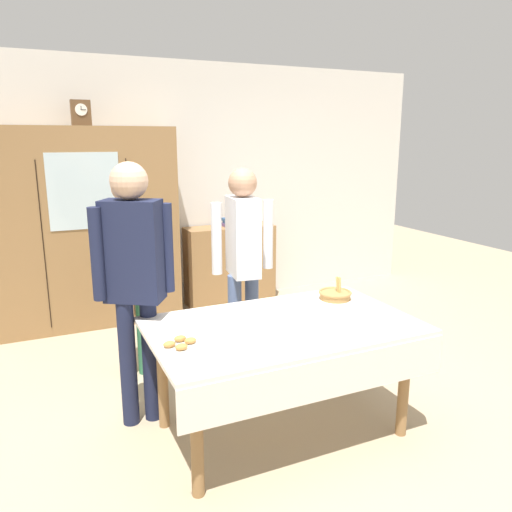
{
  "coord_description": "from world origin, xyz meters",
  "views": [
    {
      "loc": [
        -1.37,
        -2.82,
        1.89
      ],
      "look_at": [
        0.0,
        0.2,
        1.1
      ],
      "focal_mm": 34.96,
      "sensor_mm": 36.0,
      "label": 1
    }
  ],
  "objects": [
    {
      "name": "ground_plane",
      "position": [
        0.0,
        0.0,
        0.0
      ],
      "size": [
        12.0,
        12.0,
        0.0
      ],
      "primitive_type": "plane",
      "color": "tan",
      "rests_on": "ground"
    },
    {
      "name": "back_wall",
      "position": [
        0.0,
        2.65,
        1.35
      ],
      "size": [
        6.4,
        0.1,
        2.7
      ],
      "primitive_type": "cube",
      "color": "silver",
      "rests_on": "ground"
    },
    {
      "name": "dining_table",
      "position": [
        0.0,
        -0.23,
        0.65
      ],
      "size": [
        1.66,
        1.02,
        0.75
      ],
      "color": "olive",
      "rests_on": "ground"
    },
    {
      "name": "wall_cabinet",
      "position": [
        -0.9,
        2.35,
        1.0
      ],
      "size": [
        1.82,
        0.46,
        2.0
      ],
      "color": "olive",
      "rests_on": "ground"
    },
    {
      "name": "mantel_clock",
      "position": [
        -0.85,
        2.35,
        2.12
      ],
      "size": [
        0.18,
        0.11,
        0.24
      ],
      "color": "brown",
      "rests_on": "wall_cabinet"
    },
    {
      "name": "bookshelf_low",
      "position": [
        0.67,
        2.41,
        0.45
      ],
      "size": [
        1.02,
        0.35,
        0.91
      ],
      "color": "olive",
      "rests_on": "ground"
    },
    {
      "name": "book_stack",
      "position": [
        0.67,
        2.41,
        0.95
      ],
      "size": [
        0.15,
        0.19,
        0.09
      ],
      "color": "#664C7A",
      "rests_on": "bookshelf_low"
    },
    {
      "name": "tea_cup_far_right",
      "position": [
        0.08,
        -0.05,
        0.78
      ],
      "size": [
        0.13,
        0.13,
        0.06
      ],
      "color": "white",
      "rests_on": "dining_table"
    },
    {
      "name": "tea_cup_far_left",
      "position": [
        -0.32,
        -0.56,
        0.78
      ],
      "size": [
        0.13,
        0.13,
        0.06
      ],
      "color": "white",
      "rests_on": "dining_table"
    },
    {
      "name": "tea_cup_back_edge",
      "position": [
        0.48,
        -0.55,
        0.78
      ],
      "size": [
        0.13,
        0.13,
        0.06
      ],
      "color": "white",
      "rests_on": "dining_table"
    },
    {
      "name": "tea_cup_mid_right",
      "position": [
        0.18,
        -0.41,
        0.78
      ],
      "size": [
        0.13,
        0.13,
        0.06
      ],
      "color": "silver",
      "rests_on": "dining_table"
    },
    {
      "name": "tea_cup_mid_left",
      "position": [
        -0.1,
        -0.08,
        0.78
      ],
      "size": [
        0.13,
        0.13,
        0.06
      ],
      "color": "white",
      "rests_on": "dining_table"
    },
    {
      "name": "tea_cup_near_left",
      "position": [
        -0.34,
        -0.3,
        0.78
      ],
      "size": [
        0.13,
        0.13,
        0.06
      ],
      "color": "white",
      "rests_on": "dining_table"
    },
    {
      "name": "bread_basket",
      "position": [
        0.57,
        0.08,
        0.78
      ],
      "size": [
        0.24,
        0.24,
        0.16
      ],
      "color": "#9E7542",
      "rests_on": "dining_table"
    },
    {
      "name": "pastry_plate",
      "position": [
        -0.69,
        -0.3,
        0.76
      ],
      "size": [
        0.28,
        0.28,
        0.05
      ],
      "color": "white",
      "rests_on": "dining_table"
    },
    {
      "name": "spoon_far_left",
      "position": [
        -0.42,
        -0.45,
        0.75
      ],
      "size": [
        0.12,
        0.02,
        0.01
      ],
      "color": "silver",
      "rests_on": "dining_table"
    },
    {
      "name": "spoon_far_right",
      "position": [
        -0.12,
        0.09,
        0.75
      ],
      "size": [
        0.12,
        0.02,
        0.01
      ],
      "color": "silver",
      "rests_on": "dining_table"
    },
    {
      "name": "person_behind_table_left",
      "position": [
        0.12,
        0.72,
        1.02
      ],
      "size": [
        0.52,
        0.38,
        1.66
      ],
      "color": "slate",
      "rests_on": "ground"
    },
    {
      "name": "person_by_cabinet",
      "position": [
        -0.71,
        1.0,
        0.99
      ],
      "size": [
        0.52,
        0.41,
        1.63
      ],
      "color": "#33704C",
      "rests_on": "ground"
    },
    {
      "name": "person_behind_table_right",
      "position": [
        -0.81,
        0.3,
        1.07
      ],
      "size": [
        0.52,
        0.36,
        1.75
      ],
      "color": "#191E38",
      "rests_on": "ground"
    }
  ]
}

